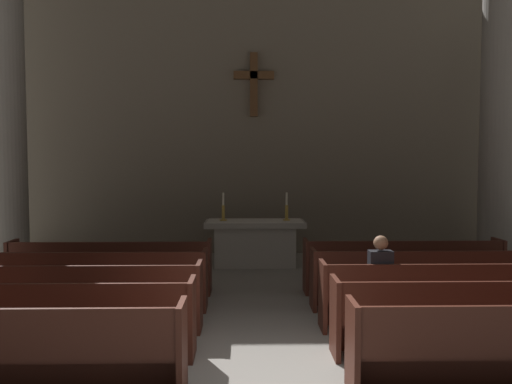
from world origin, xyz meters
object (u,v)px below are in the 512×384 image
pew_right_row_3 (446,295)px  altar (255,242)px  pew_right_row_4 (422,279)px  column_left_second (6,106)px  pew_right_row_2 (478,317)px  candlestick_right (287,212)px  lone_worshipper (379,280)px  candlestick_left (223,212)px  pew_left_row_5 (111,267)px  pew_left_row_1 (7,351)px  pew_left_row_4 (94,280)px  pew_right_row_5 (403,266)px  pew_left_row_2 (46,320)px  column_right_second (499,108)px  pew_left_row_3 (73,297)px

pew_right_row_3 → altar: (-2.57, 4.44, 0.06)m
pew_right_row_3 → pew_right_row_4: same height
column_left_second → pew_right_row_2: bearing=-33.4°
candlestick_right → lone_worshipper: bearing=-78.0°
pew_right_row_2 → candlestick_left: (-3.27, 5.45, 0.73)m
pew_left_row_5 → candlestick_right: size_ratio=5.65×
pew_left_row_1 → lone_worshipper: (4.20, 2.06, 0.22)m
pew_left_row_4 → pew_right_row_4: same height
candlestick_left → pew_right_row_5: bearing=-36.6°
pew_left_row_2 → pew_right_row_5: bearing=30.5°
pew_left_row_2 → candlestick_left: size_ratio=5.65×
pew_right_row_2 → pew_right_row_5: 3.03m
candlestick_left → candlestick_right: 1.40m
column_right_second → altar: bearing=176.6°
pew_left_row_1 → pew_left_row_3: size_ratio=1.00×
altar → candlestick_right: candlestick_right is taller
pew_right_row_3 → pew_right_row_4: 1.01m
pew_left_row_3 → pew_right_row_3: same height
lone_worshipper → pew_right_row_4: bearing=46.1°
pew_right_row_3 → column_left_second: bearing=152.1°
pew_left_row_2 → pew_right_row_4: same height
pew_right_row_4 → column_left_second: (-7.81, 3.12, 2.99)m
pew_right_row_5 → pew_left_row_2: bearing=-149.5°
pew_left_row_5 → lone_worshipper: (4.20, -1.98, 0.22)m
pew_left_row_3 → pew_left_row_4: (0.00, 1.01, 0.00)m
candlestick_right → pew_left_row_4: bearing=-133.6°
pew_right_row_5 → column_left_second: (-7.81, 2.11, 2.99)m
pew_left_row_1 → column_right_second: 10.38m
column_right_second → pew_left_row_4: bearing=-158.2°
pew_left_row_4 → pew_right_row_5: (5.14, 1.01, 0.00)m
pew_left_row_3 → candlestick_left: candlestick_left is taller
pew_left_row_5 → pew_left_row_4: bearing=-90.0°
pew_left_row_1 → candlestick_left: candlestick_left is taller
column_right_second → lone_worshipper: (-3.60, -4.09, -2.78)m
column_right_second → pew_left_row_5: bearing=-164.9°
pew_right_row_2 → altar: 6.03m
candlestick_left → altar: bearing=-0.0°
pew_left_row_5 → candlestick_left: (1.87, 2.42, 0.73)m
pew_left_row_3 → pew_right_row_5: size_ratio=1.00×
pew_right_row_3 → altar: altar is taller
pew_left_row_2 → pew_right_row_3: same height
pew_left_row_4 → lone_worshipper: 4.32m
pew_right_row_2 → candlestick_left: bearing=120.9°
pew_left_row_4 → candlestick_left: candlestick_left is taller
pew_left_row_2 → lone_worshipper: 4.34m
pew_left_row_3 → pew_left_row_5: (0.00, 2.02, 0.00)m
pew_right_row_4 → pew_right_row_5: (0.00, 1.01, 0.00)m
pew_left_row_1 → altar: 6.95m
pew_left_row_5 → pew_right_row_2: same height
pew_left_row_3 → lone_worshipper: 4.21m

